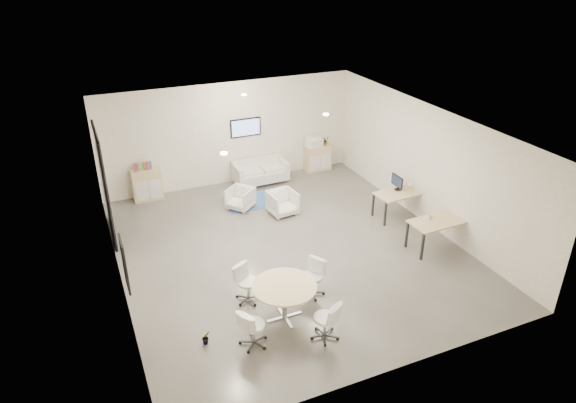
{
  "coord_description": "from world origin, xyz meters",
  "views": [
    {
      "loc": [
        -4.38,
        -10.04,
        6.77
      ],
      "look_at": [
        0.17,
        0.4,
        1.1
      ],
      "focal_mm": 32.0,
      "sensor_mm": 36.0,
      "label": 1
    }
  ],
  "objects_px": {
    "sideboard_left": "(147,184)",
    "round_table": "(284,289)",
    "armchair_left": "(240,197)",
    "desk_front": "(439,223)",
    "sideboard_right": "(318,158)",
    "desk_rear": "(401,194)",
    "armchair_right": "(283,202)",
    "loveseat": "(260,172)"
  },
  "relations": [
    {
      "from": "loveseat",
      "to": "round_table",
      "type": "bearing_deg",
      "value": -107.87
    },
    {
      "from": "sideboard_right",
      "to": "loveseat",
      "type": "bearing_deg",
      "value": -174.94
    },
    {
      "from": "desk_front",
      "to": "round_table",
      "type": "relative_size",
      "value": 1.16
    },
    {
      "from": "desk_rear",
      "to": "armchair_right",
      "type": "bearing_deg",
      "value": 149.47
    },
    {
      "from": "sideboard_left",
      "to": "round_table",
      "type": "height_order",
      "value": "sideboard_left"
    },
    {
      "from": "sideboard_right",
      "to": "armchair_right",
      "type": "bearing_deg",
      "value": -133.35
    },
    {
      "from": "armchair_left",
      "to": "armchair_right",
      "type": "height_order",
      "value": "armchair_right"
    },
    {
      "from": "desk_front",
      "to": "armchair_left",
      "type": "bearing_deg",
      "value": 131.55
    },
    {
      "from": "loveseat",
      "to": "armchair_right",
      "type": "distance_m",
      "value": 2.29
    },
    {
      "from": "armchair_left",
      "to": "desk_front",
      "type": "distance_m",
      "value": 5.53
    },
    {
      "from": "round_table",
      "to": "desk_rear",
      "type": "bearing_deg",
      "value": 30.72
    },
    {
      "from": "sideboard_right",
      "to": "sideboard_left",
      "type": "bearing_deg",
      "value": -179.88
    },
    {
      "from": "sideboard_right",
      "to": "armchair_left",
      "type": "xyz_separation_m",
      "value": [
        -3.32,
        -1.68,
        -0.08
      ]
    },
    {
      "from": "desk_front",
      "to": "armchair_right",
      "type": "bearing_deg",
      "value": 129.36
    },
    {
      "from": "sideboard_left",
      "to": "desk_rear",
      "type": "relative_size",
      "value": 0.65
    },
    {
      "from": "armchair_left",
      "to": "desk_rear",
      "type": "relative_size",
      "value": 0.47
    },
    {
      "from": "armchair_right",
      "to": "round_table",
      "type": "distance_m",
      "value": 4.55
    },
    {
      "from": "round_table",
      "to": "sideboard_right",
      "type": "bearing_deg",
      "value": 58.58
    },
    {
      "from": "armchair_left",
      "to": "armchair_right",
      "type": "distance_m",
      "value": 1.27
    },
    {
      "from": "desk_front",
      "to": "round_table",
      "type": "xyz_separation_m",
      "value": [
        -4.56,
        -0.99,
        0.01
      ]
    },
    {
      "from": "sideboard_right",
      "to": "armchair_left",
      "type": "relative_size",
      "value": 1.25
    },
    {
      "from": "armchair_left",
      "to": "armchair_right",
      "type": "xyz_separation_m",
      "value": [
        0.98,
        -0.8,
        0.03
      ]
    },
    {
      "from": "loveseat",
      "to": "desk_rear",
      "type": "relative_size",
      "value": 1.15
    },
    {
      "from": "round_table",
      "to": "armchair_left",
      "type": "bearing_deg",
      "value": 81.4
    },
    {
      "from": "desk_rear",
      "to": "round_table",
      "type": "distance_m",
      "value": 5.42
    },
    {
      "from": "desk_rear",
      "to": "desk_front",
      "type": "xyz_separation_m",
      "value": [
        -0.1,
        -1.78,
        0.02
      ]
    },
    {
      "from": "armchair_left",
      "to": "round_table",
      "type": "relative_size",
      "value": 0.53
    },
    {
      "from": "sideboard_right",
      "to": "desk_front",
      "type": "distance_m",
      "value": 5.71
    },
    {
      "from": "sideboard_right",
      "to": "desk_rear",
      "type": "bearing_deg",
      "value": -81.51
    },
    {
      "from": "loveseat",
      "to": "armchair_left",
      "type": "height_order",
      "value": "loveseat"
    },
    {
      "from": "armchair_right",
      "to": "round_table",
      "type": "relative_size",
      "value": 0.58
    },
    {
      "from": "armchair_left",
      "to": "desk_rear",
      "type": "height_order",
      "value": "desk_rear"
    },
    {
      "from": "desk_rear",
      "to": "round_table",
      "type": "height_order",
      "value": "round_table"
    },
    {
      "from": "desk_rear",
      "to": "desk_front",
      "type": "bearing_deg",
      "value": -97.73
    },
    {
      "from": "loveseat",
      "to": "desk_front",
      "type": "relative_size",
      "value": 1.13
    },
    {
      "from": "sideboard_right",
      "to": "desk_front",
      "type": "height_order",
      "value": "sideboard_right"
    },
    {
      "from": "sideboard_left",
      "to": "round_table",
      "type": "distance_m",
      "value": 6.85
    },
    {
      "from": "loveseat",
      "to": "armchair_right",
      "type": "xyz_separation_m",
      "value": [
        -0.19,
        -2.28,
        0.03
      ]
    },
    {
      "from": "sideboard_left",
      "to": "loveseat",
      "type": "bearing_deg",
      "value": -2.93
    },
    {
      "from": "sideboard_right",
      "to": "armchair_right",
      "type": "relative_size",
      "value": 1.15
    },
    {
      "from": "sideboard_left",
      "to": "loveseat",
      "type": "distance_m",
      "value": 3.5
    },
    {
      "from": "sideboard_right",
      "to": "armchair_left",
      "type": "bearing_deg",
      "value": -153.19
    }
  ]
}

